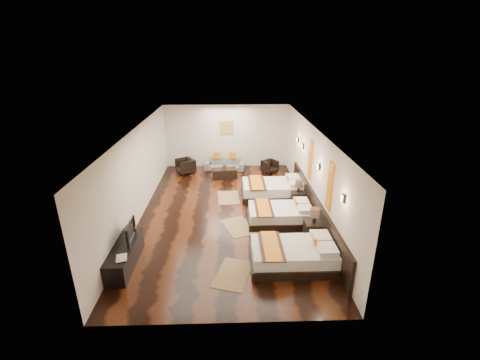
{
  "coord_description": "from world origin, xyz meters",
  "views": [
    {
      "loc": [
        0.13,
        -9.75,
        5.0
      ],
      "look_at": [
        0.45,
        0.12,
        1.1
      ],
      "focal_mm": 24.66,
      "sensor_mm": 36.0,
      "label": 1
    }
  ],
  "objects_px": {
    "bed_near": "(294,255)",
    "bed_far": "(273,189)",
    "figurine": "(130,226)",
    "sofa": "(225,164)",
    "bed_mid": "(281,214)",
    "book": "(116,259)",
    "coffee_table": "(225,173)",
    "armchair_left": "(185,166)",
    "table_plant": "(225,165)",
    "nightstand_b": "(298,197)",
    "tv_console": "(125,255)",
    "nightstand_a": "(313,229)",
    "tv": "(128,231)",
    "armchair_right": "(270,166)"
  },
  "relations": [
    {
      "from": "figurine",
      "to": "sofa",
      "type": "relative_size",
      "value": 0.18
    },
    {
      "from": "tv",
      "to": "bed_near",
      "type": "bearing_deg",
      "value": -98.33
    },
    {
      "from": "tv_console",
      "to": "book",
      "type": "xyz_separation_m",
      "value": [
        0.0,
        -0.57,
        0.29
      ]
    },
    {
      "from": "book",
      "to": "nightstand_a",
      "type": "bearing_deg",
      "value": 17.9
    },
    {
      "from": "nightstand_a",
      "to": "coffee_table",
      "type": "height_order",
      "value": "nightstand_a"
    },
    {
      "from": "nightstand_b",
      "to": "table_plant",
      "type": "relative_size",
      "value": 3.07
    },
    {
      "from": "bed_far",
      "to": "bed_mid",
      "type": "bearing_deg",
      "value": -90.09
    },
    {
      "from": "book",
      "to": "bed_mid",
      "type": "bearing_deg",
      "value": 32.17
    },
    {
      "from": "nightstand_a",
      "to": "figurine",
      "type": "bearing_deg",
      "value": -175.98
    },
    {
      "from": "bed_mid",
      "to": "tv_console",
      "type": "xyz_separation_m",
      "value": [
        -4.2,
        -2.07,
        0.01
      ]
    },
    {
      "from": "book",
      "to": "coffee_table",
      "type": "bearing_deg",
      "value": 69.78
    },
    {
      "from": "bed_mid",
      "to": "bed_near",
      "type": "bearing_deg",
      "value": -89.96
    },
    {
      "from": "nightstand_a",
      "to": "tv_console",
      "type": "xyz_separation_m",
      "value": [
        -4.95,
        -1.03,
        -0.07
      ]
    },
    {
      "from": "tv_console",
      "to": "sofa",
      "type": "distance_m",
      "value": 7.4
    },
    {
      "from": "sofa",
      "to": "coffee_table",
      "type": "height_order",
      "value": "sofa"
    },
    {
      "from": "armchair_left",
      "to": "armchair_right",
      "type": "height_order",
      "value": "armchair_left"
    },
    {
      "from": "figurine",
      "to": "sofa",
      "type": "bearing_deg",
      "value": 69.2
    },
    {
      "from": "figurine",
      "to": "sofa",
      "type": "distance_m",
      "value": 6.78
    },
    {
      "from": "bed_near",
      "to": "armchair_left",
      "type": "bearing_deg",
      "value": 117.61
    },
    {
      "from": "table_plant",
      "to": "nightstand_a",
      "type": "bearing_deg",
      "value": -62.88
    },
    {
      "from": "bed_near",
      "to": "bed_far",
      "type": "bearing_deg",
      "value": 89.98
    },
    {
      "from": "bed_mid",
      "to": "armchair_left",
      "type": "relative_size",
      "value": 2.81
    },
    {
      "from": "bed_mid",
      "to": "figurine",
      "type": "distance_m",
      "value": 4.44
    },
    {
      "from": "bed_near",
      "to": "tv",
      "type": "distance_m",
      "value": 4.2
    },
    {
      "from": "bed_mid",
      "to": "bed_far",
      "type": "distance_m",
      "value": 1.9
    },
    {
      "from": "coffee_table",
      "to": "table_plant",
      "type": "relative_size",
      "value": 3.33
    },
    {
      "from": "bed_near",
      "to": "tv_console",
      "type": "xyz_separation_m",
      "value": [
        -4.2,
        0.11,
        -0.0
      ]
    },
    {
      "from": "nightstand_a",
      "to": "tv_console",
      "type": "relative_size",
      "value": 0.54
    },
    {
      "from": "nightstand_a",
      "to": "book",
      "type": "xyz_separation_m",
      "value": [
        -4.95,
        -1.6,
        0.22
      ]
    },
    {
      "from": "nightstand_a",
      "to": "nightstand_b",
      "type": "relative_size",
      "value": 1.06
    },
    {
      "from": "tv",
      "to": "armchair_right",
      "type": "xyz_separation_m",
      "value": [
        4.33,
        6.3,
        -0.52
      ]
    },
    {
      "from": "armchair_left",
      "to": "table_plant",
      "type": "bearing_deg",
      "value": 40.0
    },
    {
      "from": "bed_near",
      "to": "armchair_left",
      "type": "height_order",
      "value": "bed_near"
    },
    {
      "from": "bed_mid",
      "to": "tv",
      "type": "height_order",
      "value": "tv"
    },
    {
      "from": "coffee_table",
      "to": "table_plant",
      "type": "distance_m",
      "value": 0.35
    },
    {
      "from": "book",
      "to": "table_plant",
      "type": "distance_m",
      "value": 6.98
    },
    {
      "from": "tv_console",
      "to": "armchair_right",
      "type": "height_order",
      "value": "tv_console"
    },
    {
      "from": "armchair_left",
      "to": "coffee_table",
      "type": "relative_size",
      "value": 0.71
    },
    {
      "from": "tv_console",
      "to": "figurine",
      "type": "xyz_separation_m",
      "value": [
        0.0,
        0.68,
        0.43
      ]
    },
    {
      "from": "armchair_left",
      "to": "coffee_table",
      "type": "distance_m",
      "value": 1.82
    },
    {
      "from": "nightstand_a",
      "to": "tv",
      "type": "relative_size",
      "value": 1.17
    },
    {
      "from": "nightstand_a",
      "to": "armchair_left",
      "type": "height_order",
      "value": "nightstand_a"
    },
    {
      "from": "tv",
      "to": "coffee_table",
      "type": "bearing_deg",
      "value": -25.47
    },
    {
      "from": "bed_far",
      "to": "nightstand_b",
      "type": "xyz_separation_m",
      "value": [
        0.75,
        -0.75,
        0.03
      ]
    },
    {
      "from": "figurine",
      "to": "coffee_table",
      "type": "xyz_separation_m",
      "value": [
        2.4,
        5.27,
        -0.51
      ]
    },
    {
      "from": "tv_console",
      "to": "armchair_left",
      "type": "bearing_deg",
      "value": 83.94
    },
    {
      "from": "bed_mid",
      "to": "nightstand_b",
      "type": "xyz_separation_m",
      "value": [
        0.75,
        1.16,
        0.06
      ]
    },
    {
      "from": "bed_near",
      "to": "nightstand_a",
      "type": "bearing_deg",
      "value": 56.74
    },
    {
      "from": "tv",
      "to": "armchair_left",
      "type": "bearing_deg",
      "value": -8.84
    },
    {
      "from": "nightstand_b",
      "to": "book",
      "type": "xyz_separation_m",
      "value": [
        -4.95,
        -3.79,
        0.24
      ]
    }
  ]
}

